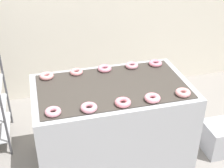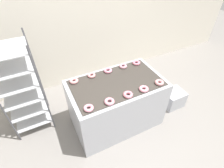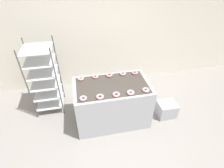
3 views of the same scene
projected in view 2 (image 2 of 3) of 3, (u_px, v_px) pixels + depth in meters
The scene contains 15 objects.
ground_plane at pixel (136, 152), 2.66m from camera, with size 14.00×14.00×0.00m, color gray.
wall_back at pixel (80, 16), 3.20m from camera, with size 8.00×0.05×2.80m.
fryer_machine at pixel (116, 104), 2.83m from camera, with size 1.41×0.84×0.88m.
baking_rack_cart at pixel (21, 88), 2.60m from camera, with size 0.57×0.59×1.56m.
glaze_bin at pixel (173, 98), 3.32m from camera, with size 0.38×0.32×0.32m.
donut_near_leftmost at pixel (89, 108), 2.14m from camera, with size 0.13×0.13×0.04m, color pink.
donut_near_left at pixel (109, 101), 2.23m from camera, with size 0.13×0.13×0.04m, color pink.
donut_near_center at pixel (128, 95), 2.33m from camera, with size 0.13×0.13×0.04m, color pink.
donut_near_right at pixel (144, 89), 2.41m from camera, with size 0.13×0.13×0.04m, color pink.
donut_near_rightmost at pixel (159, 82), 2.52m from camera, with size 0.13×0.13×0.04m, color pink.
donut_far_leftmost at pixel (74, 81), 2.54m from camera, with size 0.13×0.13×0.04m, color pink.
donut_far_left at pixel (91, 75), 2.65m from camera, with size 0.12×0.12×0.04m, color pink.
donut_far_center at pixel (108, 70), 2.74m from camera, with size 0.13×0.13×0.04m, color pink.
donut_far_right at pixel (123, 66), 2.84m from camera, with size 0.13×0.13×0.04m, color #D08B9B.
donut_far_rightmost at pixel (136, 63), 2.91m from camera, with size 0.13×0.13×0.04m, color pink.
Camera 2 is at (-0.93, -1.04, 2.52)m, focal length 28.00 mm.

